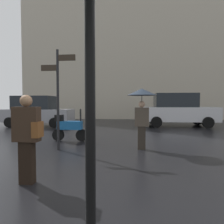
% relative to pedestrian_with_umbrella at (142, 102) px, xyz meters
% --- Properties ---
extents(ground_plane, '(60.00, 60.00, 0.00)m').
position_rel_pedestrian_with_umbrella_xyz_m(ground_plane, '(-0.83, -3.94, -1.50)').
color(ground_plane, black).
extents(pedestrian_with_umbrella, '(0.93, 0.93, 1.91)m').
position_rel_pedestrian_with_umbrella_xyz_m(pedestrian_with_umbrella, '(0.00, 0.00, 0.00)').
color(pedestrian_with_umbrella, '#2A241E').
rests_on(pedestrian_with_umbrella, ground).
extents(pedestrian_with_bag, '(0.49, 0.24, 1.60)m').
position_rel_pedestrian_with_umbrella_xyz_m(pedestrian_with_bag, '(-2.16, -2.93, -0.59)').
color(pedestrian_with_bag, black).
rests_on(pedestrian_with_bag, ground).
extents(parked_scooter, '(1.39, 0.32, 1.23)m').
position_rel_pedestrian_with_umbrella_xyz_m(parked_scooter, '(-2.72, 1.12, -0.95)').
color(parked_scooter, black).
rests_on(parked_scooter, ground).
extents(parked_car_left, '(4.54, 2.07, 2.07)m').
position_rel_pedestrian_with_umbrella_xyz_m(parked_car_left, '(2.55, 6.70, -0.46)').
color(parked_car_left, silver).
rests_on(parked_car_left, ground).
extents(parked_car_right, '(4.33, 1.84, 1.91)m').
position_rel_pedestrian_with_umbrella_xyz_m(parked_car_right, '(-6.33, 5.85, -0.54)').
color(parked_car_right, gray).
rests_on(parked_car_right, ground).
extents(street_signpost, '(1.08, 0.08, 3.09)m').
position_rel_pedestrian_with_umbrella_xyz_m(street_signpost, '(-2.57, -0.34, 0.37)').
color(street_signpost, black).
rests_on(street_signpost, ground).
extents(building_block, '(19.84, 2.51, 16.14)m').
position_rel_pedestrian_with_umbrella_xyz_m(building_block, '(-0.83, 13.16, 6.57)').
color(building_block, '#B2A893').
rests_on(building_block, ground).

